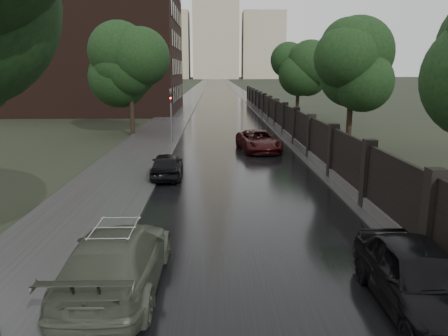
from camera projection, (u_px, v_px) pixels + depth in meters
road at (217, 83)px, 192.47m from camera, size 8.00×420.00×0.02m
sidewalk_left at (203, 83)px, 192.32m from camera, size 4.00×420.00×0.16m
verge_right at (229, 83)px, 192.58m from camera, size 3.00×420.00×0.08m
fence_right at (281, 120)px, 38.17m from camera, size 0.45×75.72×2.70m
tree_left_far at (130, 71)px, 35.01m from camera, size 4.25×4.25×7.39m
tree_right_b at (352, 75)px, 27.60m from camera, size 4.08×4.08×7.01m
tree_right_c at (298, 74)px, 45.17m from camera, size 4.08×4.08×7.01m
traffic_light at (171, 112)px, 30.83m from camera, size 0.16×0.32×4.00m
brick_building at (82, 32)px, 55.23m from camera, size 24.00×18.00×20.00m
stalinist_tower at (216, 20)px, 291.48m from camera, size 92.00×30.00×159.00m
volga_sedan at (117, 260)px, 10.45m from camera, size 2.21×5.35×1.55m
hatchback_left at (167, 165)px, 21.60m from camera, size 1.62×3.78×1.27m
car_right_near at (419, 278)px, 9.56m from camera, size 1.86×4.56×1.55m
car_right_far at (258, 141)px, 28.77m from camera, size 2.95×5.26×1.39m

